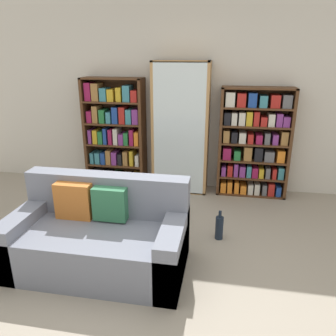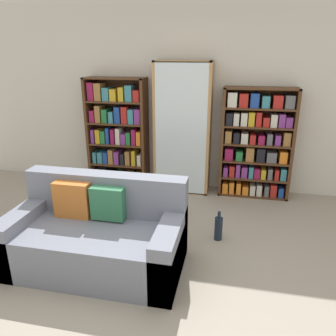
# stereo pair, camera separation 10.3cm
# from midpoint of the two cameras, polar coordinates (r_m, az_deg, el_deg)

# --- Properties ---
(ground_plane) EXTENTS (16.00, 16.00, 0.00)m
(ground_plane) POSITION_cam_midpoint_polar(r_m,az_deg,el_deg) (3.02, -3.88, -21.26)
(ground_plane) COLOR gray
(wall_back) EXTENTS (7.09, 0.06, 2.70)m
(wall_back) POSITION_cam_midpoint_polar(r_m,az_deg,el_deg) (4.90, 4.14, 12.08)
(wall_back) COLOR beige
(wall_back) RESTS_ON ground
(couch) EXTENTS (1.64, 0.85, 0.85)m
(couch) POSITION_cam_midpoint_polar(r_m,az_deg,el_deg) (3.28, -11.35, -11.62)
(couch) COLOR slate
(couch) RESTS_ON ground
(bookshelf_left) EXTENTS (0.90, 0.32, 1.64)m
(bookshelf_left) POSITION_cam_midpoint_polar(r_m,az_deg,el_deg) (5.04, -8.17, 5.96)
(bookshelf_left) COLOR #4C2D19
(bookshelf_left) RESTS_ON ground
(display_cabinet) EXTENTS (0.80, 0.36, 1.88)m
(display_cabinet) POSITION_cam_midpoint_polar(r_m,az_deg,el_deg) (4.76, 3.23, 6.83)
(display_cabinet) COLOR #AD7F4C
(display_cabinet) RESTS_ON ground
(bookshelf_right) EXTENTS (0.98, 0.32, 1.54)m
(bookshelf_right) POSITION_cam_midpoint_polar(r_m,az_deg,el_deg) (4.77, 15.68, 4.10)
(bookshelf_right) COLOR #4C2D19
(bookshelf_right) RESTS_ON ground
(wine_bottle) EXTENTS (0.09, 0.09, 0.34)m
(wine_bottle) POSITION_cam_midpoint_polar(r_m,az_deg,el_deg) (3.72, 9.57, -10.29)
(wine_bottle) COLOR #192333
(wine_bottle) RESTS_ON ground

